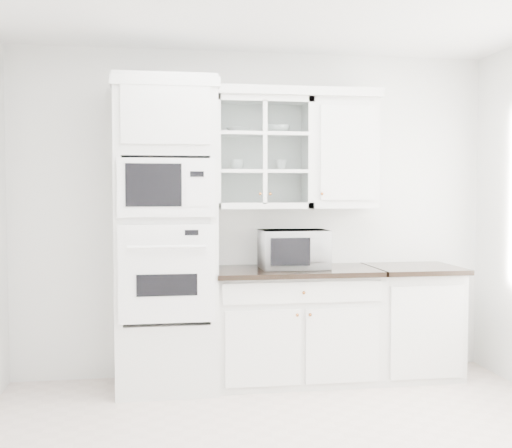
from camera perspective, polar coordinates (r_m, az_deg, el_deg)
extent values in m
cube|color=white|center=(5.40, -0.09, 0.91)|extent=(4.00, 0.02, 2.70)
cube|color=silver|center=(5.03, -8.01, -0.98)|extent=(0.76, 0.65, 2.40)
cube|color=white|center=(4.72, -7.92, -4.41)|extent=(0.70, 0.03, 0.72)
cube|color=black|center=(4.71, -7.91, -5.40)|extent=(0.44, 0.01, 0.16)
cube|color=white|center=(4.68, -7.98, 3.20)|extent=(0.70, 0.03, 0.43)
cube|color=black|center=(4.66, -9.08, 3.44)|extent=(0.40, 0.01, 0.31)
cube|color=silver|center=(5.27, 3.45, -9.12)|extent=(1.30, 0.60, 0.88)
cube|color=black|center=(5.16, 3.55, -4.20)|extent=(1.32, 0.67, 0.04)
cube|color=silver|center=(5.57, 13.66, -8.54)|extent=(0.70, 0.60, 0.88)
cube|color=black|center=(5.47, 13.86, -3.88)|extent=(0.72, 0.67, 0.04)
cube|color=silver|center=(5.25, 0.50, 6.31)|extent=(0.80, 0.33, 0.90)
cube|color=silver|center=(5.25, 0.50, 4.67)|extent=(0.74, 0.29, 0.02)
cube|color=silver|center=(5.26, 0.50, 7.94)|extent=(0.74, 0.29, 0.02)
cube|color=silver|center=(5.40, 7.62, 6.19)|extent=(0.55, 0.33, 0.90)
cube|color=white|center=(5.26, -0.61, 11.61)|extent=(2.14, 0.38, 0.07)
imported|color=white|center=(5.17, 3.34, -2.23)|extent=(0.53, 0.44, 0.31)
imported|color=white|center=(5.23, -1.56, 8.34)|extent=(0.23, 0.23, 0.05)
imported|color=white|center=(5.30, 1.83, 8.38)|extent=(0.26, 0.26, 0.07)
imported|color=white|center=(5.24, -1.68, 5.26)|extent=(0.11, 0.11, 0.09)
imported|color=white|center=(5.30, 2.24, 5.26)|extent=(0.10, 0.10, 0.09)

